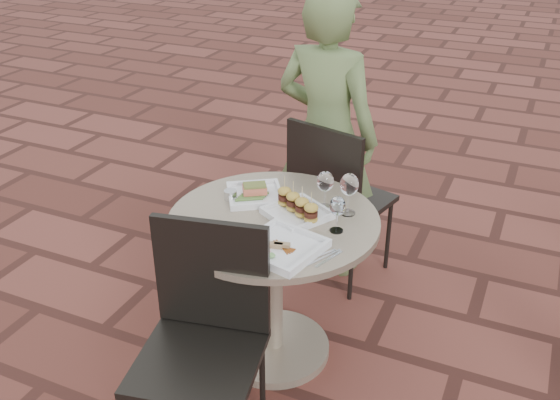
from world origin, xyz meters
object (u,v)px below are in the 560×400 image
at_px(plate_salmon, 255,194).
at_px(plate_tuna, 282,247).
at_px(chair_near, 205,324).
at_px(diner, 326,136).
at_px(chair_far, 334,191).
at_px(plate_sliders, 297,208).
at_px(cafe_table, 274,266).

bearing_deg(plate_salmon, plate_tuna, -50.59).
xyz_separation_m(chair_near, diner, (-0.03, 1.35, 0.24)).
xyz_separation_m(chair_far, chair_near, (-0.07, -1.21, 0.00)).
relative_size(chair_near, plate_tuna, 2.78).
bearing_deg(plate_sliders, chair_near, -101.21).
relative_size(plate_sliders, plate_tuna, 0.96).
height_order(chair_far, plate_salmon, chair_far).
relative_size(cafe_table, plate_salmon, 2.74).
distance_m(chair_far, plate_sliders, 0.66).
relative_size(diner, plate_tuna, 4.71).
distance_m(diner, plate_tuna, 1.05).
distance_m(cafe_table, chair_near, 0.54).
bearing_deg(cafe_table, chair_far, 86.85).
height_order(chair_far, plate_tuna, chair_far).
xyz_separation_m(cafe_table, chair_far, (0.04, 0.67, 0.07)).
xyz_separation_m(cafe_table, diner, (-0.07, 0.81, 0.30)).
relative_size(cafe_table, diner, 0.57).
distance_m(plate_salmon, plate_tuna, 0.45).
distance_m(chair_far, diner, 0.29).
relative_size(chair_far, plate_sliders, 2.91).
bearing_deg(chair_near, chair_far, 75.35).
xyz_separation_m(diner, plate_salmon, (-0.09, -0.68, -0.04)).
bearing_deg(cafe_table, plate_salmon, 139.46).
distance_m(cafe_table, plate_salmon, 0.33).
bearing_deg(plate_salmon, chair_near, -79.73).
relative_size(cafe_table, chair_near, 0.97).
xyz_separation_m(plate_salmon, plate_tuna, (0.29, -0.35, -0.00)).
distance_m(chair_far, plate_salmon, 0.61).
relative_size(chair_far, diner, 0.59).
bearing_deg(chair_near, plate_sliders, 67.37).
bearing_deg(chair_near, plate_tuna, 50.95).
xyz_separation_m(chair_far, plate_tuna, (0.10, -0.89, 0.20)).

